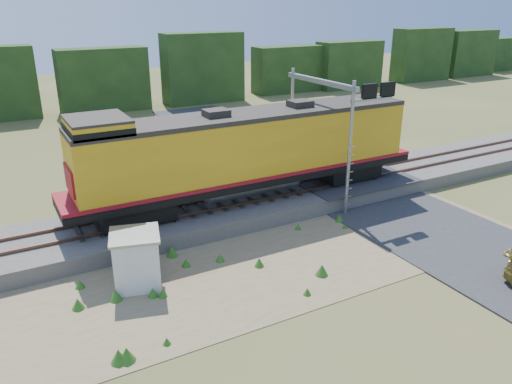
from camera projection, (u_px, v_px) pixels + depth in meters
ground at (311, 257)px, 22.65m from camera, size 140.00×140.00×0.00m
ballast at (249, 205)px, 27.41m from camera, size 70.00×5.00×0.80m
rails at (249, 197)px, 27.24m from camera, size 70.00×1.54×0.16m
dirt_shoulder at (267, 263)px, 22.15m from camera, size 26.00×8.00×0.03m
road at (412, 219)px, 26.38m from camera, size 7.00×66.00×0.86m
tree_line_north at (106, 80)px, 52.60m from camera, size 130.00×3.00×6.50m
weed_clumps at (241, 276)px, 21.16m from camera, size 15.00×6.20×0.56m
locomotive at (247, 151)px, 26.26m from camera, size 19.93×3.04×5.14m
shed at (137, 259)px, 20.07m from camera, size 2.39×2.39×2.31m
signal_gantry at (332, 108)px, 27.27m from camera, size 2.86×6.20×7.20m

